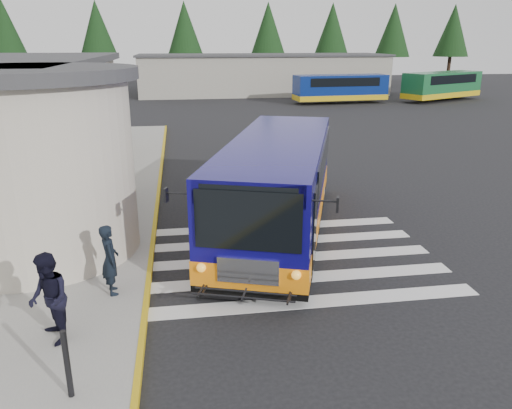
{
  "coord_description": "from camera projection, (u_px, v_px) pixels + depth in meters",
  "views": [
    {
      "loc": [
        -3.14,
        -12.81,
        5.57
      ],
      "look_at": [
        -1.25,
        -0.5,
        1.46
      ],
      "focal_mm": 35.0,
      "sensor_mm": 36.0,
      "label": 1
    }
  ],
  "objects": [
    {
      "name": "ground",
      "position": [
        296.0,
        246.0,
        14.22
      ],
      "size": [
        140.0,
        140.0,
        0.0
      ],
      "primitive_type": "plane",
      "color": "black",
      "rests_on": "ground"
    },
    {
      "name": "sidewalk",
      "position": [
        7.0,
        213.0,
        16.65
      ],
      "size": [
        10.0,
        34.0,
        0.15
      ],
      "primitive_type": "cube",
      "color": "gray",
      "rests_on": "ground"
    },
    {
      "name": "curb_strip",
      "position": [
        157.0,
        206.0,
        17.37
      ],
      "size": [
        0.12,
        34.0,
        0.16
      ],
      "primitive_type": "cube",
      "color": "gold",
      "rests_on": "ground"
    },
    {
      "name": "crosswalk",
      "position": [
        285.0,
        258.0,
        13.4
      ],
      "size": [
        8.0,
        5.35,
        0.01
      ],
      "color": "silver",
      "rests_on": "ground"
    },
    {
      "name": "depot_building",
      "position": [
        263.0,
        74.0,
        53.86
      ],
      "size": [
        26.4,
        8.4,
        4.2
      ],
      "color": "gray",
      "rests_on": "ground"
    },
    {
      "name": "tree_line",
      "position": [
        254.0,
        30.0,
        59.95
      ],
      "size": [
        58.4,
        4.4,
        10.0
      ],
      "color": "black",
      "rests_on": "ground"
    },
    {
      "name": "transit_bus",
      "position": [
        277.0,
        189.0,
        14.85
      ],
      "size": [
        5.95,
        10.34,
        2.85
      ],
      "rotation": [
        0.0,
        0.0,
        -0.33
      ],
      "color": "#0D085E",
      "rests_on": "ground"
    },
    {
      "name": "pedestrian_a",
      "position": [
        110.0,
        259.0,
        11.03
      ],
      "size": [
        0.52,
        0.67,
        1.62
      ],
      "primitive_type": "imported",
      "rotation": [
        0.0,
        0.0,
        1.82
      ],
      "color": "black",
      "rests_on": "sidewalk"
    },
    {
      "name": "pedestrian_b",
      "position": [
        49.0,
        299.0,
        9.19
      ],
      "size": [
        0.98,
        1.07,
        1.77
      ],
      "primitive_type": "imported",
      "rotation": [
        0.0,
        0.0,
        -1.12
      ],
      "color": "black",
      "rests_on": "sidewalk"
    },
    {
      "name": "bollard",
      "position": [
        67.0,
        364.0,
        7.81
      ],
      "size": [
        0.1,
        0.1,
        1.19
      ],
      "primitive_type": "cylinder",
      "color": "black",
      "rests_on": "sidewalk"
    },
    {
      "name": "far_bus_a",
      "position": [
        340.0,
        87.0,
        46.08
      ],
      "size": [
        8.76,
        3.08,
        2.22
      ],
      "rotation": [
        0.0,
        0.0,
        1.65
      ],
      "color": "navy",
      "rests_on": "ground"
    },
    {
      "name": "far_bus_b",
      "position": [
        442.0,
        85.0,
        48.08
      ],
      "size": [
        9.22,
        6.22,
        2.33
      ],
      "rotation": [
        0.0,
        0.0,
        2.02
      ],
      "color": "#16532B",
      "rests_on": "ground"
    }
  ]
}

